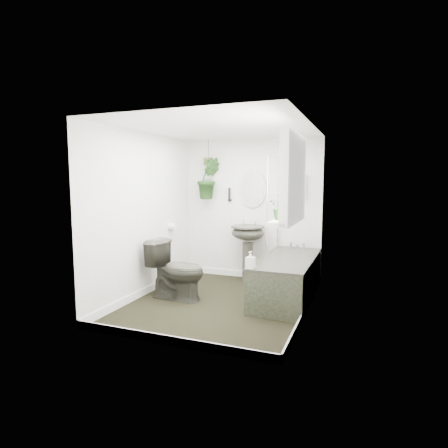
% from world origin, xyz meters
% --- Properties ---
extents(floor, '(2.30, 2.80, 0.02)m').
position_xyz_m(floor, '(0.00, 0.00, -0.01)').
color(floor, black).
rests_on(floor, ground).
extents(ceiling, '(2.30, 2.80, 0.02)m').
position_xyz_m(ceiling, '(0.00, 0.00, 2.31)').
color(ceiling, white).
rests_on(ceiling, ground).
extents(wall_back, '(2.30, 0.02, 2.30)m').
position_xyz_m(wall_back, '(0.00, 1.41, 1.15)').
color(wall_back, white).
rests_on(wall_back, ground).
extents(wall_front, '(2.30, 0.02, 2.30)m').
position_xyz_m(wall_front, '(0.00, -1.41, 1.15)').
color(wall_front, white).
rests_on(wall_front, ground).
extents(wall_left, '(0.02, 2.80, 2.30)m').
position_xyz_m(wall_left, '(-1.16, 0.00, 1.15)').
color(wall_left, white).
rests_on(wall_left, ground).
extents(wall_right, '(0.02, 2.80, 2.30)m').
position_xyz_m(wall_right, '(1.16, 0.00, 1.15)').
color(wall_right, white).
rests_on(wall_right, ground).
extents(skirting, '(2.30, 2.80, 0.10)m').
position_xyz_m(skirting, '(0.00, 0.00, 0.05)').
color(skirting, white).
rests_on(skirting, floor).
extents(bathtub, '(0.72, 1.72, 0.58)m').
position_xyz_m(bathtub, '(0.80, 0.50, 0.29)').
color(bathtub, '#303028').
rests_on(bathtub, floor).
extents(bath_screen, '(0.04, 0.72, 1.40)m').
position_xyz_m(bath_screen, '(0.47, 0.99, 1.28)').
color(bath_screen, silver).
rests_on(bath_screen, bathtub).
extents(shower_box, '(0.20, 0.10, 0.35)m').
position_xyz_m(shower_box, '(0.80, 1.34, 1.55)').
color(shower_box, white).
rests_on(shower_box, wall_back).
extents(oval_mirror, '(0.46, 0.03, 0.62)m').
position_xyz_m(oval_mirror, '(0.03, 1.37, 1.50)').
color(oval_mirror, beige).
rests_on(oval_mirror, wall_back).
extents(wall_sconce, '(0.04, 0.04, 0.22)m').
position_xyz_m(wall_sconce, '(-0.37, 1.36, 1.40)').
color(wall_sconce, black).
rests_on(wall_sconce, wall_back).
extents(toilet_roll_holder, '(0.11, 0.11, 0.11)m').
position_xyz_m(toilet_roll_holder, '(-1.10, 0.70, 0.90)').
color(toilet_roll_holder, white).
rests_on(toilet_roll_holder, wall_left).
extents(window_recess, '(0.08, 1.00, 0.90)m').
position_xyz_m(window_recess, '(1.09, -0.70, 1.65)').
color(window_recess, white).
rests_on(window_recess, wall_right).
extents(window_sill, '(0.18, 1.00, 0.04)m').
position_xyz_m(window_sill, '(1.02, -0.70, 1.23)').
color(window_sill, white).
rests_on(window_sill, wall_right).
extents(window_blinds, '(0.01, 0.86, 0.76)m').
position_xyz_m(window_blinds, '(1.04, -0.70, 1.65)').
color(window_blinds, white).
rests_on(window_blinds, wall_right).
extents(toilet, '(0.83, 0.51, 0.81)m').
position_xyz_m(toilet, '(-0.63, -0.04, 0.41)').
color(toilet, '#303028').
rests_on(toilet, floor).
extents(pedestal_sink, '(0.62, 0.55, 0.92)m').
position_xyz_m(pedestal_sink, '(0.03, 1.13, 0.46)').
color(pedestal_sink, '#303028').
rests_on(pedestal_sink, floor).
extents(sill_plant, '(0.26, 0.23, 0.25)m').
position_xyz_m(sill_plant, '(1.02, -0.92, 1.38)').
color(sill_plant, black).
rests_on(sill_plant, window_sill).
extents(hanging_plant, '(0.47, 0.44, 0.68)m').
position_xyz_m(hanging_plant, '(-0.70, 1.25, 1.66)').
color(hanging_plant, black).
rests_on(hanging_plant, ceiling).
extents(soap_bottle, '(0.11, 0.11, 0.21)m').
position_xyz_m(soap_bottle, '(0.51, -0.29, 0.68)').
color(soap_bottle, '#363434').
rests_on(soap_bottle, bathtub).
extents(hanging_pot, '(0.16, 0.16, 0.12)m').
position_xyz_m(hanging_pot, '(-0.70, 1.25, 1.95)').
color(hanging_pot, '#473E25').
rests_on(hanging_pot, ceiling).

